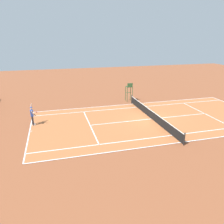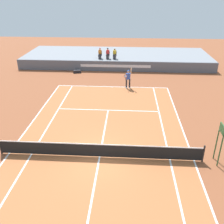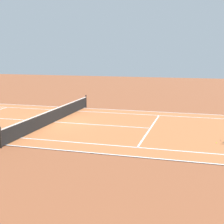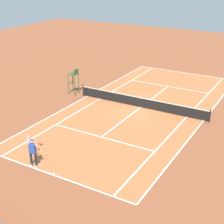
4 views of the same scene
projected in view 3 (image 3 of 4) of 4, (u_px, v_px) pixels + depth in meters
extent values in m
plane|color=brown|center=(55.00, 122.00, 20.94)|extent=(80.00, 80.00, 0.00)
cube|color=#B76638|center=(55.00, 122.00, 20.94)|extent=(10.98, 23.78, 0.02)
cube|color=white|center=(84.00, 108.00, 26.13)|extent=(0.10, 23.78, 0.01)
cube|color=white|center=(7.00, 145.00, 15.75)|extent=(0.10, 23.78, 0.01)
cube|color=white|center=(78.00, 111.00, 24.83)|extent=(0.10, 23.78, 0.01)
cube|color=white|center=(21.00, 138.00, 17.05)|extent=(0.10, 23.78, 0.01)
cube|color=white|center=(150.00, 128.00, 19.24)|extent=(8.22, 0.10, 0.01)
cube|color=white|center=(55.00, 122.00, 20.94)|extent=(0.10, 12.80, 0.01)
cylinder|color=black|center=(86.00, 101.00, 26.46)|extent=(0.10, 0.10, 1.07)
cylinder|color=black|center=(0.00, 137.00, 15.23)|extent=(0.10, 0.10, 1.07)
cube|color=black|center=(55.00, 115.00, 20.85)|extent=(11.78, 0.02, 0.84)
cube|color=white|center=(55.00, 109.00, 20.78)|extent=(11.78, 0.03, 0.06)
sphere|color=#D1E533|center=(216.00, 143.00, 16.08)|extent=(0.07, 0.07, 0.07)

